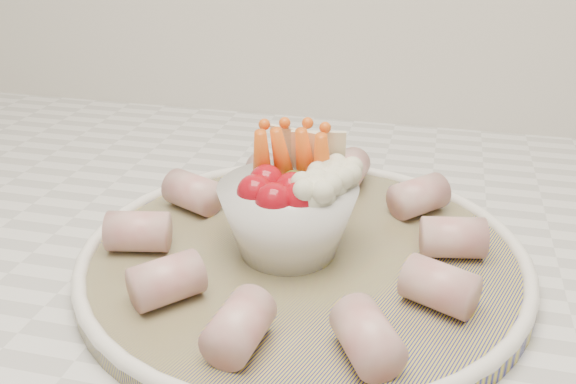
# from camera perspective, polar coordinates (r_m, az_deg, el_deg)

# --- Properties ---
(serving_platter) EXTENTS (0.48, 0.48, 0.02)m
(serving_platter) POSITION_cam_1_polar(r_m,az_deg,el_deg) (0.55, 1.39, -5.76)
(serving_platter) COLOR navy
(serving_platter) RESTS_ON kitchen_counter
(veggie_bowl) EXTENTS (0.12, 0.12, 0.10)m
(veggie_bowl) POSITION_cam_1_polar(r_m,az_deg,el_deg) (0.53, 0.28, -1.41)
(veggie_bowl) COLOR silver
(veggie_bowl) RESTS_ON serving_platter
(cured_meat_rolls) EXTENTS (0.32, 0.32, 0.03)m
(cured_meat_rolls) POSITION_cam_1_polar(r_m,az_deg,el_deg) (0.54, 1.32, -3.79)
(cured_meat_rolls) COLOR #B45254
(cured_meat_rolls) RESTS_ON serving_platter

